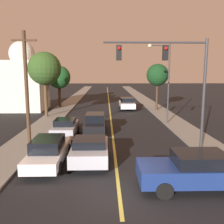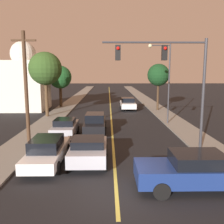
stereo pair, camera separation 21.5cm
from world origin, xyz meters
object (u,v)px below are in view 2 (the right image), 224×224
at_px(car_far_oncoming, 128,104).
at_px(car_near_lane_second, 95,123).
at_px(tree_right_near, 158,75).
at_px(car_outer_lane_second, 65,128).
at_px(car_crossing_right, 194,170).
at_px(car_near_lane_front, 89,150).
at_px(tree_left_far, 60,77).
at_px(domed_building_left, 25,81).
at_px(car_outer_lane_front, 47,151).
at_px(utility_pole_left, 26,88).
at_px(tree_left_near, 45,69).
at_px(traffic_signal_mast, 172,71).
at_px(streetlamp_right, 164,73).

bearing_deg(car_far_oncoming, car_near_lane_second, 73.68).
bearing_deg(tree_right_near, car_near_lane_second, -122.87).
relative_size(car_outer_lane_second, car_crossing_right, 0.82).
xyz_separation_m(car_near_lane_front, tree_left_far, (-5.70, 22.34, 3.52)).
height_order(car_near_lane_second, tree_left_far, tree_left_far).
bearing_deg(tree_right_near, domed_building_left, 176.00).
bearing_deg(car_outer_lane_front, car_near_lane_second, 72.66).
bearing_deg(utility_pole_left, car_far_oncoming, 64.43).
bearing_deg(tree_left_near, tree_left_far, 89.15).
bearing_deg(car_near_lane_front, tree_left_far, 104.32).
distance_m(car_outer_lane_front, car_far_oncoming, 21.06).
distance_m(car_near_lane_front, traffic_signal_mast, 6.93).
bearing_deg(car_far_oncoming, car_outer_lane_second, 67.13).
height_order(car_far_oncoming, streetlamp_right, streetlamp_right).
xyz_separation_m(car_near_lane_second, tree_left_near, (-5.82, 7.38, 4.59)).
relative_size(streetlamp_right, tree_left_far, 1.30).
bearing_deg(car_far_oncoming, car_near_lane_front, 79.32).
height_order(car_crossing_right, streetlamp_right, streetlamp_right).
relative_size(traffic_signal_mast, domed_building_left, 0.77).
bearing_deg(car_outer_lane_second, tree_right_near, 53.24).
bearing_deg(utility_pole_left, car_near_lane_second, 43.00).
distance_m(traffic_signal_mast, streetlamp_right, 8.76).
xyz_separation_m(car_near_lane_front, car_crossing_right, (4.84, -3.19, 0.06)).
xyz_separation_m(car_near_lane_second, car_outer_lane_second, (-2.28, -1.46, -0.07)).
distance_m(streetlamp_right, tree_left_near, 12.94).
relative_size(car_outer_lane_front, tree_left_near, 0.69).
height_order(car_crossing_right, domed_building_left, domed_building_left).
bearing_deg(car_near_lane_front, car_far_oncoming, 79.32).
height_order(car_near_lane_front, tree_left_far, tree_left_far).
bearing_deg(tree_left_far, streetlamp_right, -44.20).
height_order(car_near_lane_front, streetlamp_right, streetlamp_right).
bearing_deg(car_near_lane_second, car_near_lane_front, -90.00).
xyz_separation_m(car_crossing_right, tree_right_near, (2.78, 22.12, 3.82)).
relative_size(car_near_lane_second, tree_right_near, 0.80).
xyz_separation_m(tree_right_near, domed_building_left, (-17.66, 1.23, -0.80)).
distance_m(streetlamp_right, domed_building_left, 19.17).
relative_size(car_outer_lane_front, car_outer_lane_second, 1.22).
distance_m(car_far_oncoming, tree_right_near, 5.54).
distance_m(car_crossing_right, tree_left_far, 27.84).
bearing_deg(utility_pole_left, streetlamp_right, 34.38).
height_order(car_near_lane_second, tree_right_near, tree_right_near).
relative_size(car_outer_lane_front, tree_right_near, 0.83).
bearing_deg(car_crossing_right, tree_left_far, 22.45).
height_order(car_outer_lane_second, utility_pole_left, utility_pole_left).
xyz_separation_m(traffic_signal_mast, tree_left_far, (-10.75, 20.49, -0.85)).
distance_m(car_crossing_right, streetlamp_right, 14.38).
bearing_deg(tree_left_near, domed_building_left, 126.75).
bearing_deg(streetlamp_right, car_outer_lane_second, -151.18).
xyz_separation_m(car_far_oncoming, domed_building_left, (-13.81, 0.14, 3.03)).
bearing_deg(car_near_lane_front, car_crossing_right, -33.35).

